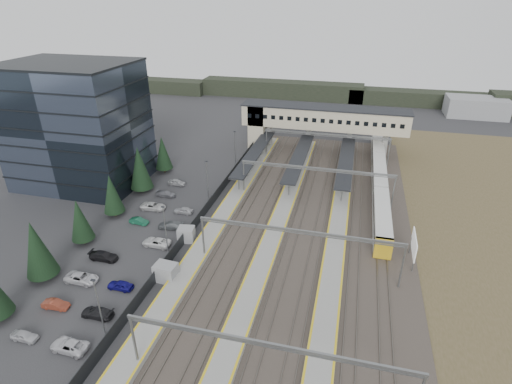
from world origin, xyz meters
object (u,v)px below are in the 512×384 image
(office_building, at_px, (77,125))
(relay_cabin_near, at_px, (166,272))
(relay_cabin_far, at_px, (186,234))
(footbridge, at_px, (312,119))
(train, at_px, (379,176))
(billboard, at_px, (414,245))

(office_building, relative_size, relay_cabin_near, 7.61)
(office_building, xyz_separation_m, relay_cabin_far, (29.52, -16.23, -11.03))
(office_building, distance_m, relay_cabin_far, 35.44)
(office_building, distance_m, footbridge, 53.18)
(train, distance_m, billboard, 27.24)
(office_building, bearing_deg, billboard, -12.03)
(relay_cabin_far, bearing_deg, relay_cabin_near, -83.27)
(footbridge, bearing_deg, train, -45.81)
(relay_cabin_near, relative_size, train, 0.06)
(billboard, bearing_deg, relay_cabin_far, -175.76)
(relay_cabin_far, height_order, train, train)
(relay_cabin_far, bearing_deg, billboard, 4.24)
(train, bearing_deg, office_building, -167.56)
(relay_cabin_near, bearing_deg, footbridge, 76.93)
(relay_cabin_far, xyz_separation_m, footbridge, (14.18, 46.23, 6.76))
(relay_cabin_far, relative_size, footbridge, 0.07)
(relay_cabin_far, xyz_separation_m, billboard, (34.60, 2.57, 1.95))
(relay_cabin_far, height_order, footbridge, footbridge)
(relay_cabin_near, bearing_deg, billboard, 20.37)
(relay_cabin_near, xyz_separation_m, billboard, (33.44, 12.42, 1.86))
(office_building, height_order, relay_cabin_near, office_building)
(office_building, xyz_separation_m, relay_cabin_near, (30.68, -26.08, -10.93))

